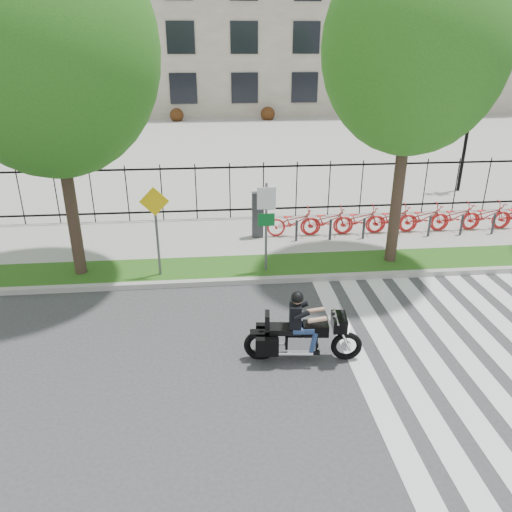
{
  "coord_description": "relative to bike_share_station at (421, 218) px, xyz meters",
  "views": [
    {
      "loc": [
        -0.74,
        -8.01,
        6.06
      ],
      "look_at": [
        0.33,
        3.0,
        1.28
      ],
      "focal_mm": 35.0,
      "sensor_mm": 36.0,
      "label": 1
    }
  ],
  "objects": [
    {
      "name": "ground",
      "position": [
        -6.31,
        -7.2,
        -0.62
      ],
      "size": [
        120.0,
        120.0,
        0.0
      ],
      "primitive_type": "plane",
      "color": "#353538",
      "rests_on": "ground"
    },
    {
      "name": "curb",
      "position": [
        -6.31,
        -3.1,
        -0.55
      ],
      "size": [
        60.0,
        0.2,
        0.15
      ],
      "primitive_type": "cube",
      "color": "#A2A199",
      "rests_on": "ground"
    },
    {
      "name": "grass_verge",
      "position": [
        -6.31,
        -2.25,
        -0.55
      ],
      "size": [
        60.0,
        1.5,
        0.15
      ],
      "primitive_type": "cube",
      "color": "#265415",
      "rests_on": "ground"
    },
    {
      "name": "sidewalk",
      "position": [
        -6.31,
        0.25,
        -0.55
      ],
      "size": [
        60.0,
        3.5,
        0.15
      ],
      "primitive_type": "cube",
      "color": "#9E9C94",
      "rests_on": "ground"
    },
    {
      "name": "plaza",
      "position": [
        -6.31,
        17.8,
        -0.57
      ],
      "size": [
        80.0,
        34.0,
        0.1
      ],
      "primitive_type": "cube",
      "color": "#9E9C94",
      "rests_on": "ground"
    },
    {
      "name": "crosswalk_stripes",
      "position": [
        -1.49,
        -7.2,
        -0.62
      ],
      "size": [
        5.7,
        8.0,
        0.01
      ],
      "primitive_type": null,
      "color": "silver",
      "rests_on": "ground"
    },
    {
      "name": "iron_fence",
      "position": [
        -6.31,
        2.0,
        0.53
      ],
      "size": [
        30.0,
        0.06,
        2.0
      ],
      "primitive_type": null,
      "color": "black",
      "rests_on": "sidewalk"
    },
    {
      "name": "lamp_post_right",
      "position": [
        3.69,
        4.8,
        2.58
      ],
      "size": [
        1.06,
        0.7,
        4.25
      ],
      "color": "black",
      "rests_on": "ground"
    },
    {
      "name": "street_tree_1",
      "position": [
        -10.68,
        -2.25,
        5.26
      ],
      "size": [
        5.24,
        5.24,
        8.75
      ],
      "color": "#39281F",
      "rests_on": "grass_verge"
    },
    {
      "name": "street_tree_2",
      "position": [
        -1.83,
        -2.25,
        5.28
      ],
      "size": [
        4.64,
        4.64,
        8.43
      ],
      "color": "#39281F",
      "rests_on": "grass_verge"
    },
    {
      "name": "bike_share_station",
      "position": [
        0.0,
        0.0,
        0.0
      ],
      "size": [
        11.07,
        0.85,
        1.5
      ],
      "color": "#2D2D33",
      "rests_on": "sidewalk"
    },
    {
      "name": "sign_pole_regulatory",
      "position": [
        -5.55,
        -2.62,
        1.12
      ],
      "size": [
        0.5,
        0.09,
        2.5
      ],
      "color": "#59595B",
      "rests_on": "grass_verge"
    },
    {
      "name": "sign_pole_warning",
      "position": [
        -8.47,
        -2.62,
        1.12
      ],
      "size": [
        0.78,
        0.09,
        2.49
      ],
      "color": "#59595B",
      "rests_on": "grass_verge"
    },
    {
      "name": "motorcycle_rider",
      "position": [
        -5.27,
        -6.69,
        0.0
      ],
      "size": [
        2.43,
        0.81,
        1.87
      ],
      "color": "black",
      "rests_on": "ground"
    }
  ]
}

